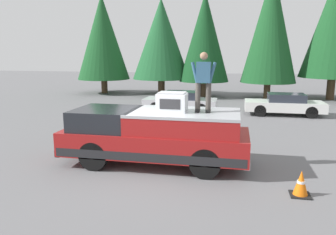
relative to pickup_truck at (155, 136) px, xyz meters
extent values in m
plane|color=slate|center=(-0.38, 0.00, -0.87)|extent=(90.00, 90.00, 0.00)
cube|color=maroon|center=(0.00, 0.01, -0.17)|extent=(2.00, 5.50, 0.70)
cube|color=#232326|center=(0.00, 0.01, -0.37)|extent=(2.01, 5.39, 0.24)
cube|color=black|center=(0.00, 1.52, 0.48)|extent=(1.84, 1.87, 0.60)
cube|color=maroon|center=(0.00, -0.87, 0.44)|extent=(1.92, 3.19, 0.52)
cube|color=#A8AAAF|center=(0.00, -0.87, 0.74)|extent=(1.94, 3.19, 0.08)
cube|color=#232326|center=(0.00, 2.70, -0.44)|extent=(1.96, 0.16, 0.20)
cube|color=#B2B5BA|center=(0.00, -2.68, -0.44)|extent=(1.96, 0.16, 0.20)
cylinder|color=black|center=(-0.85, 1.60, -0.45)|extent=(0.30, 0.84, 0.84)
cylinder|color=black|center=(0.85, 1.60, -0.45)|extent=(0.30, 0.84, 0.84)
cylinder|color=black|center=(-0.85, -1.59, -0.45)|extent=(0.30, 0.84, 0.84)
cylinder|color=black|center=(0.85, -1.59, -0.45)|extent=(0.30, 0.84, 0.84)
cube|color=silver|center=(-0.07, -0.53, 1.04)|extent=(0.64, 0.84, 0.52)
cube|color=#2D2D30|center=(-0.39, -0.53, 1.04)|extent=(0.01, 0.59, 0.29)
cube|color=#99999E|center=(-0.07, -0.53, 1.32)|extent=(0.58, 0.76, 0.04)
cylinder|color=#423D38|center=(0.01, -1.56, 1.20)|extent=(0.15, 0.15, 0.84)
cube|color=black|center=(-0.03, -1.56, 0.82)|extent=(0.26, 0.11, 0.08)
cylinder|color=#423D38|center=(0.01, -1.26, 1.20)|extent=(0.15, 0.15, 0.84)
cube|color=black|center=(-0.03, -1.26, 0.82)|extent=(0.26, 0.11, 0.08)
cube|color=#335B7A|center=(0.01, -1.41, 1.91)|extent=(0.24, 0.40, 0.58)
sphere|color=#A37A5B|center=(0.01, -1.41, 2.36)|extent=(0.22, 0.22, 0.22)
cylinder|color=#335B7A|center=(-0.02, -1.66, 1.91)|extent=(0.09, 0.23, 0.58)
cylinder|color=#335B7A|center=(-0.02, -1.17, 1.91)|extent=(0.09, 0.23, 0.58)
cube|color=white|center=(9.18, -4.88, -0.38)|extent=(1.64, 4.10, 0.50)
cube|color=#282D38|center=(9.18, -4.98, 0.08)|extent=(1.31, 1.89, 0.42)
cylinder|color=black|center=(8.46, -3.61, -0.56)|extent=(0.20, 0.62, 0.62)
cylinder|color=black|center=(9.90, -3.61, -0.56)|extent=(0.20, 0.62, 0.62)
cylinder|color=black|center=(8.46, -6.15, -0.56)|extent=(0.20, 0.62, 0.62)
cylinder|color=black|center=(9.90, -6.15, -0.56)|extent=(0.20, 0.62, 0.62)
cube|color=silver|center=(9.07, 0.77, -0.38)|extent=(1.64, 4.10, 0.50)
cube|color=#282D38|center=(9.07, 0.67, 0.08)|extent=(1.31, 1.89, 0.42)
cylinder|color=black|center=(8.35, 2.04, -0.56)|extent=(0.20, 0.62, 0.62)
cylinder|color=black|center=(9.79, 2.04, -0.56)|extent=(0.20, 0.62, 0.62)
cylinder|color=black|center=(8.35, -0.50, -0.56)|extent=(0.20, 0.62, 0.62)
cylinder|color=black|center=(9.79, -0.50, -0.56)|extent=(0.20, 0.62, 0.62)
cube|color=black|center=(-1.52, -3.91, -0.86)|extent=(0.47, 0.47, 0.03)
cone|color=orange|center=(-1.52, -3.91, -0.56)|extent=(0.36, 0.36, 0.62)
cylinder|color=white|center=(-1.52, -3.91, -0.53)|extent=(0.19, 0.19, 0.06)
cylinder|color=#4C3826|center=(16.05, -8.92, -0.08)|extent=(0.55, 0.55, 1.58)
cylinder|color=#4C3826|center=(15.63, -4.52, -0.28)|extent=(0.47, 0.47, 1.19)
cone|color=#194C23|center=(15.63, -4.52, 4.26)|extent=(3.89, 3.89, 7.88)
cylinder|color=#4C3826|center=(15.81, 0.11, -0.29)|extent=(0.44, 0.44, 1.17)
cone|color=#14421E|center=(15.81, 0.11, 3.54)|extent=(3.69, 3.69, 6.49)
cylinder|color=#4C3826|center=(16.24, 3.49, -0.23)|extent=(0.53, 0.53, 1.28)
cone|color=#1E562D|center=(16.24, 3.49, 3.46)|extent=(4.44, 4.44, 6.09)
cylinder|color=#4C3826|center=(16.41, 8.36, -0.29)|extent=(0.50, 0.50, 1.17)
cone|color=#194C23|center=(16.41, 8.36, 3.63)|extent=(4.20, 4.20, 6.67)
camera|label=1|loc=(-9.36, -2.33, 2.46)|focal=35.49mm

